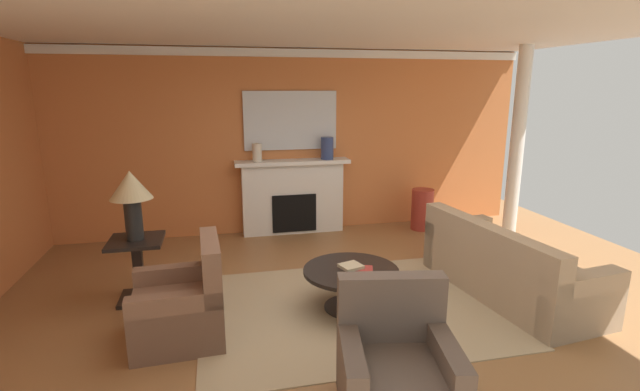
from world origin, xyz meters
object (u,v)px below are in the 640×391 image
(vase_tall_corner, at_px, (422,209))
(side_table, at_px, (138,265))
(mantel_mirror, at_px, (291,121))
(vase_mantel_right, at_px, (327,148))
(sofa, at_px, (506,270))
(coffee_table, at_px, (351,279))
(armchair_near_window, at_px, (182,308))
(armchair_facing_fireplace, at_px, (396,375))
(vase_mantel_left, at_px, (257,153))
(table_lamp, at_px, (131,192))
(fireplace, at_px, (293,199))

(vase_tall_corner, bearing_deg, side_table, -157.46)
(mantel_mirror, distance_m, vase_mantel_right, 0.72)
(sofa, height_order, vase_mantel_right, vase_mantel_right)
(coffee_table, bearing_deg, mantel_mirror, 93.14)
(armchair_near_window, bearing_deg, vase_tall_corner, 36.29)
(side_table, bearing_deg, armchair_facing_fireplace, -48.49)
(vase_mantel_left, relative_size, vase_tall_corner, 0.41)
(mantel_mirror, relative_size, vase_tall_corner, 2.18)
(coffee_table, bearing_deg, vase_mantel_right, 81.74)
(table_lamp, distance_m, vase_tall_corner, 4.59)
(armchair_near_window, bearing_deg, table_lamp, 118.82)
(vase_mantel_right, bearing_deg, vase_mantel_left, 180.00)
(armchair_facing_fireplace, distance_m, coffee_table, 1.61)
(mantel_mirror, xyz_separation_m, table_lamp, (-2.05, -2.14, -0.56))
(sofa, distance_m, armchair_facing_fireplace, 2.50)
(vase_tall_corner, bearing_deg, sofa, -93.25)
(mantel_mirror, height_order, vase_mantel_right, mantel_mirror)
(sofa, height_order, armchair_near_window, armchair_near_window)
(table_lamp, bearing_deg, sofa, -10.90)
(sofa, bearing_deg, fireplace, 125.07)
(armchair_near_window, relative_size, side_table, 1.36)
(coffee_table, xyz_separation_m, side_table, (-2.21, 0.73, 0.06))
(sofa, bearing_deg, vase_mantel_right, 117.23)
(mantel_mirror, distance_m, coffee_table, 3.22)
(armchair_near_window, distance_m, table_lamp, 1.42)
(coffee_table, bearing_deg, sofa, -1.40)
(mantel_mirror, bearing_deg, coffee_table, -86.86)
(mantel_mirror, xyz_separation_m, vase_mantel_right, (0.55, -0.17, -0.43))
(side_table, relative_size, vase_mantel_left, 2.53)
(sofa, xyz_separation_m, vase_mantel_left, (-2.51, 2.75, 1.02))
(fireplace, height_order, coffee_table, fireplace)
(armchair_near_window, height_order, vase_mantel_right, vase_mantel_right)
(vase_mantel_right, bearing_deg, sofa, -62.77)
(armchair_near_window, distance_m, armchair_facing_fireplace, 2.08)
(vase_mantel_left, relative_size, vase_mantel_right, 0.79)
(side_table, height_order, table_lamp, table_lamp)
(armchair_near_window, bearing_deg, side_table, 118.82)
(mantel_mirror, bearing_deg, side_table, -133.70)
(armchair_facing_fireplace, xyz_separation_m, coffee_table, (0.14, 1.61, 0.03))
(side_table, bearing_deg, vase_mantel_left, 52.79)
(coffee_table, bearing_deg, armchair_near_window, -172.70)
(coffee_table, xyz_separation_m, vase_tall_corner, (1.95, 2.45, 0.00))
(fireplace, height_order, mantel_mirror, mantel_mirror)
(vase_mantel_right, bearing_deg, fireplace, 174.86)
(sofa, bearing_deg, vase_tall_corner, 86.75)
(armchair_facing_fireplace, height_order, side_table, armchair_facing_fireplace)
(vase_mantel_left, height_order, vase_tall_corner, vase_mantel_left)
(mantel_mirror, height_order, vase_mantel_left, mantel_mirror)
(vase_mantel_right, bearing_deg, armchair_near_window, -125.46)
(fireplace, bearing_deg, armchair_facing_fireplace, -89.74)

